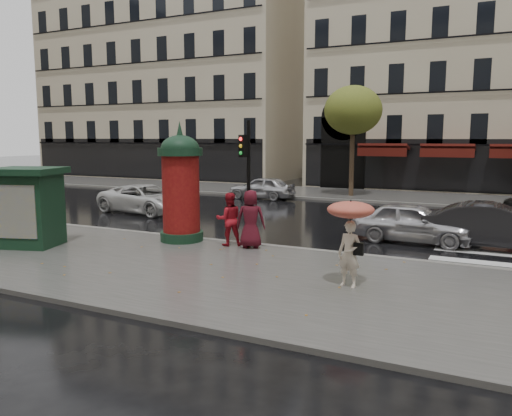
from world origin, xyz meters
The scene contains 19 objects.
ground centered at (0.00, 0.00, 0.00)m, with size 160.00×160.00×0.00m, color black.
near_sidewalk centered at (0.00, -0.50, 0.06)m, with size 90.00×7.00×0.12m, color #474744.
far_sidewalk centered at (0.00, 19.00, 0.06)m, with size 90.00×6.00×0.12m, color #474744.
near_kerb centered at (0.00, 3.00, 0.07)m, with size 90.00×0.25×0.14m, color slate.
far_kerb centered at (0.00, 16.00, 0.07)m, with size 90.00×0.25×0.14m, color slate.
zebra_crossing centered at (6.00, 9.60, 0.01)m, with size 3.60×11.75×0.01m, color silver.
bldg_far_corner centered at (6.00, 30.00, 11.31)m, with size 26.00×14.00×22.90m.
bldg_far_left centered at (-22.00, 30.00, 11.31)m, with size 24.00×14.00×22.90m.
tree_far_left centered at (-2.00, 18.00, 5.17)m, with size 3.40×3.40×6.64m.
woman_umbrella centered at (2.91, -0.35, 1.49)m, with size 1.08×1.08×2.08m.
woman_red centered at (-1.81, 2.40, 0.98)m, with size 0.84×0.65×1.72m, color #AB1521.
man_burgundy centered at (-1.02, 2.40, 1.04)m, with size 0.90×0.59×1.84m, color #4C0F1A.
morris_column centered at (-3.64, 2.40, 2.04)m, with size 1.49×1.49×4.01m.
traffic_light centered at (-1.33, 2.73, 2.54)m, with size 0.30×0.39×4.00m.
newsstand centered at (-7.57, -0.44, 1.42)m, with size 2.52×2.30×2.52m.
car_silver centered at (3.40, 6.05, 0.69)m, with size 1.64×4.08×1.39m, color silver.
car_darkgrey centered at (5.95, 6.13, 0.74)m, with size 1.57×4.49×1.48m, color black.
car_white centered at (-9.19, 7.53, 0.68)m, with size 2.26×4.90×1.36m, color silver.
car_far_silver centered at (-6.55, 15.00, 0.66)m, with size 1.57×3.90×1.33m, color silver.
Camera 1 is at (5.88, -11.48, 3.58)m, focal length 35.00 mm.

